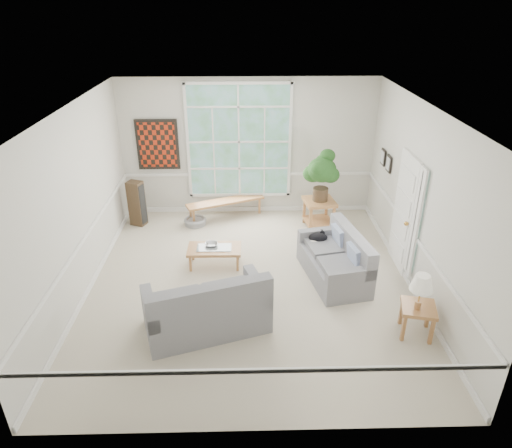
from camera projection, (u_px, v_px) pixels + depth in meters
The scene contains 24 objects.
floor at pixel (251, 283), 7.92m from camera, with size 5.50×6.00×0.01m, color #B9AE99.
ceiling at pixel (249, 110), 6.57m from camera, with size 5.50×6.00×0.02m, color white.
wall_back at pixel (248, 148), 9.92m from camera, with size 5.50×0.02×3.00m, color silver.
wall_front at pixel (254, 327), 4.56m from camera, with size 5.50×0.02×3.00m, color silver.
wall_left at pixel (76, 206), 7.18m from camera, with size 0.02×6.00×3.00m, color silver.
wall_right at pixel (421, 203), 7.30m from camera, with size 0.02×6.00×3.00m, color silver.
window_back at pixel (239, 142), 9.81m from camera, with size 2.30×0.08×2.40m, color white.
entry_door at pixel (403, 212), 8.04m from camera, with size 0.08×0.90×2.10m, color white.
door_sidelight at pixel (416, 223), 7.43m from camera, with size 0.08×0.26×1.90m, color white.
wall_art at pixel (158, 145), 9.79m from camera, with size 0.90×0.06×1.10m, color #631C0D.
wall_frame_near at pixel (388, 164), 8.84m from camera, with size 0.04×0.26×0.32m, color black.
wall_frame_far at pixel (383, 157), 9.20m from camera, with size 0.04×0.26×0.32m, color black.
loveseat_right at pixel (334, 256), 7.88m from camera, with size 0.83×1.60×0.87m, color gray.
loveseat_front at pixel (206, 301), 6.66m from camera, with size 1.77×0.92×0.96m, color gray.
coffee_table at pixel (215, 256), 8.37m from camera, with size 0.97×0.53×0.36m, color #A97040.
pewter_bowl at pixel (211, 244), 8.34m from camera, with size 0.28×0.28×0.07m, color #949499.
window_bench at pixel (226, 209), 10.18m from camera, with size 1.75×0.34×0.41m, color #A97040.
end_table at pixel (319, 214), 9.71m from camera, with size 0.62×0.62×0.62m, color #A97040.
houseplant at pixel (322, 176), 9.33m from camera, with size 0.64×0.64×1.09m, color #214D1C, non-canonical shape.
side_table at pixel (416, 320), 6.63m from camera, with size 0.48×0.48×0.49m, color #A97040.
table_lamp at pixel (420, 292), 6.36m from camera, with size 0.32×0.32×0.56m, color white, non-canonical shape.
pet_bed at pixel (195, 221), 9.92m from camera, with size 0.48×0.48×0.14m, color gray.
floor_speaker at pixel (137, 203), 9.74m from camera, with size 0.31×0.24×0.99m, color #3C2C1C.
cat at pixel (318, 237), 8.32m from camera, with size 0.35×0.25×0.16m, color black.
Camera 1 is at (-0.07, -6.61, 4.47)m, focal length 32.00 mm.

